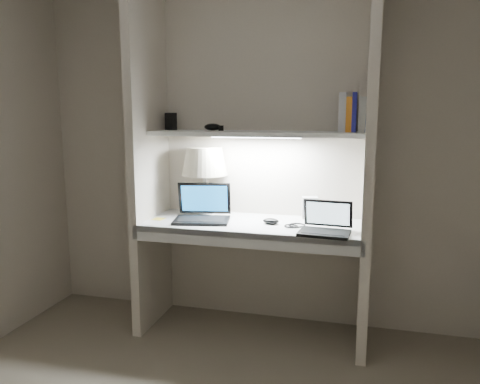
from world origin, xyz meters
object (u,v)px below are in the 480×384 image
(book_row, at_px, (357,113))
(table_lamp, at_px, (205,169))
(laptop_netbook, at_px, (326,226))
(laptop_main, at_px, (203,212))
(speaker, at_px, (310,208))

(book_row, bearing_deg, table_lamp, 178.52)
(laptop_netbook, relative_size, book_row, 1.28)
(table_lamp, bearing_deg, laptop_main, -76.38)
(table_lamp, distance_m, laptop_netbook, 0.98)
(table_lamp, distance_m, laptop_main, 0.33)
(table_lamp, bearing_deg, laptop_netbook, -20.67)
(laptop_main, relative_size, speaker, 2.79)
(laptop_main, height_order, laptop_netbook, laptop_main)
(book_row, bearing_deg, laptop_netbook, -117.07)
(speaker, bearing_deg, laptop_main, -173.25)
(book_row, bearing_deg, laptop_main, -170.68)
(table_lamp, xyz_separation_m, speaker, (0.74, 0.05, -0.25))
(laptop_netbook, bearing_deg, book_row, 67.56)
(speaker, xyz_separation_m, book_row, (0.29, -0.07, 0.64))
(table_lamp, distance_m, book_row, 1.11)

